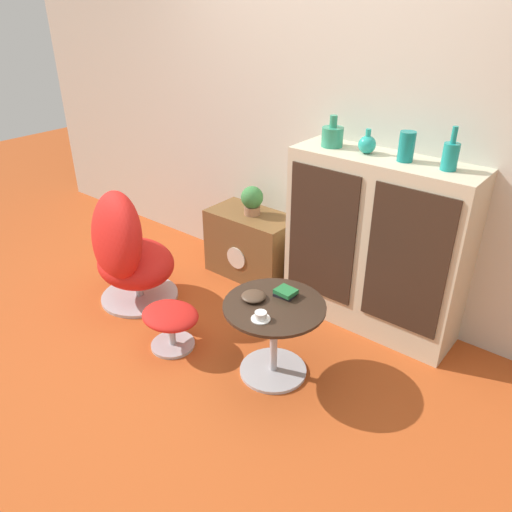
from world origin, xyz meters
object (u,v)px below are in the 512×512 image
vase_leftmost (332,136)px  teacup (261,317)px  vase_inner_left (367,144)px  coffee_table (274,330)px  tv_console (252,245)px  potted_plant (252,200)px  egg_chair (126,251)px  vase_rightmost (450,155)px  vase_inner_right (407,147)px  ottoman (171,320)px  book_stack (286,292)px  sideboard (375,245)px  bowl (254,296)px

vase_leftmost → teacup: size_ratio=1.83×
vase_inner_left → coffee_table: bearing=-93.3°
coffee_table → tv_console: bearing=135.7°
vase_inner_left → potted_plant: bearing=-179.9°
egg_chair → coffee_table: (1.29, 0.03, -0.10)m
potted_plant → vase_rightmost: bearing=0.1°
coffee_table → potted_plant: bearing=135.5°
coffee_table → vase_inner_right: 1.29m
ottoman → vase_inner_left: (0.70, 1.05, 1.02)m
vase_inner_right → book_stack: vase_inner_right is taller
egg_chair → ottoman: (0.64, -0.19, -0.20)m
egg_chair → book_stack: bearing=6.4°
tv_console → vase_inner_right: 1.52m
potted_plant → book_stack: size_ratio=1.78×
sideboard → vase_inner_left: bearing=178.3°
ottoman → vase_inner_right: (0.95, 1.05, 1.05)m
vase_leftmost → sideboard: bearing=-0.6°
vase_leftmost → vase_rightmost: (0.74, 0.00, 0.02)m
vase_leftmost → potted_plant: size_ratio=0.87×
teacup → bowl: size_ratio=0.75×
ottoman → bowl: (0.53, 0.19, 0.29)m
ottoman → bowl: 0.63m
book_stack → bowl: 0.19m
vase_leftmost → teacup: (0.22, -0.99, -0.73)m
ottoman → vase_rightmost: size_ratio=1.61×
coffee_table → teacup: bearing=-80.0°
coffee_table → vase_inner_left: (0.05, 0.83, 0.92)m
vase_inner_right → book_stack: bearing=-112.8°
tv_console → potted_plant: size_ratio=3.11×
vase_leftmost → potted_plant: 0.88m
tv_console → teacup: teacup is taller
book_stack → potted_plant: bearing=139.5°
book_stack → egg_chair: bearing=-173.6°
vase_inner_right → bowl: vase_inner_right is taller
vase_inner_right → teacup: 1.27m
ottoman → vase_inner_right: vase_inner_right is taller
coffee_table → sideboard: bearing=77.8°
vase_leftmost → vase_inner_right: vase_leftmost is taller
egg_chair → teacup: (1.32, -0.13, 0.10)m
vase_leftmost → vase_inner_right: size_ratio=1.13×
egg_chair → vase_inner_right: vase_inner_right is taller
vase_rightmost → teacup: (-0.52, -0.99, -0.75)m
book_stack → coffee_table: bearing=-86.2°
vase_rightmost → ottoman: bearing=-138.9°
vase_leftmost → vase_rightmost: vase_rightmost is taller
ottoman → vase_rightmost: 1.91m
sideboard → teacup: (-0.15, -0.99, -0.08)m
potted_plant → teacup: bearing=-48.6°
egg_chair → bowl: 1.17m
sideboard → vase_inner_left: vase_inner_left is taller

